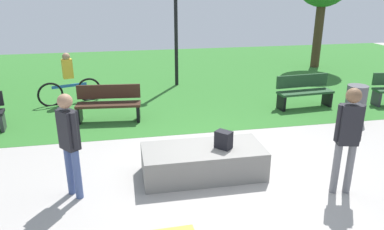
{
  "coord_description": "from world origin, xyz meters",
  "views": [
    {
      "loc": [
        -1.75,
        -5.78,
        3.28
      ],
      "look_at": [
        -0.41,
        1.09,
        0.79
      ],
      "focal_mm": 34.11,
      "sensor_mm": 36.0,
      "label": 1
    }
  ],
  "objects": [
    {
      "name": "cyclist_on_bicycle",
      "position": [
        -3.29,
        5.02,
        0.63
      ],
      "size": [
        1.75,
        0.63,
        1.52
      ],
      "color": "black",
      "rests_on": "ground_plane"
    },
    {
      "name": "grass_lawn",
      "position": [
        0.0,
        7.99,
        0.0
      ],
      "size": [
        26.6,
        12.02,
        0.01
      ],
      "primitive_type": "cube",
      "color": "#2D6B28",
      "rests_on": "ground_plane"
    },
    {
      "name": "park_bench_far_right",
      "position": [
        -2.14,
        3.28,
        0.48
      ],
      "size": [
        1.64,
        0.62,
        0.91
      ],
      "color": "#331E14",
      "rests_on": "ground_plane"
    },
    {
      "name": "concrete_ledge",
      "position": [
        -0.41,
        0.03,
        0.27
      ],
      "size": [
        2.18,
        0.99,
        0.53
      ],
      "primitive_type": "cube",
      "color": "gray",
      "rests_on": "ground_plane"
    },
    {
      "name": "ground_plane",
      "position": [
        0.0,
        0.0,
        0.0
      ],
      "size": [
        28.0,
        28.0,
        0.0
      ],
      "primitive_type": "plane",
      "color": "#9E9993"
    },
    {
      "name": "skater_watching",
      "position": [
        -2.63,
        -0.25,
        1.03
      ],
      "size": [
        0.36,
        0.37,
        1.75
      ],
      "color": "#3F5184",
      "rests_on": "ground_plane"
    },
    {
      "name": "backpack_on_ledge",
      "position": [
        -0.05,
        -0.03,
        0.69
      ],
      "size": [
        0.34,
        0.34,
        0.32
      ],
      "primitive_type": "cube",
      "rotation": [
        0.0,
        0.0,
        5.46
      ],
      "color": "black",
      "rests_on": "concrete_ledge"
    },
    {
      "name": "park_bench_near_lamppost",
      "position": [
        3.27,
        3.37,
        0.48
      ],
      "size": [
        1.63,
        0.6,
        0.91
      ],
      "color": "#1E4223",
      "rests_on": "ground_plane"
    },
    {
      "name": "trash_bin",
      "position": [
        4.03,
        2.09,
        0.46
      ],
      "size": [
        0.5,
        0.5,
        0.93
      ],
      "primitive_type": "cylinder",
      "color": "#4C4C51",
      "rests_on": "ground_plane"
    },
    {
      "name": "skater_performing_trick",
      "position": [
        1.72,
        -0.99,
        1.07
      ],
      "size": [
        0.42,
        0.26,
        1.81
      ],
      "color": "slate",
      "rests_on": "ground_plane"
    },
    {
      "name": "lamp_post",
      "position": [
        0.1,
        6.48,
        2.54
      ],
      "size": [
        0.28,
        0.28,
        4.18
      ],
      "color": "black",
      "rests_on": "ground_plane"
    }
  ]
}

